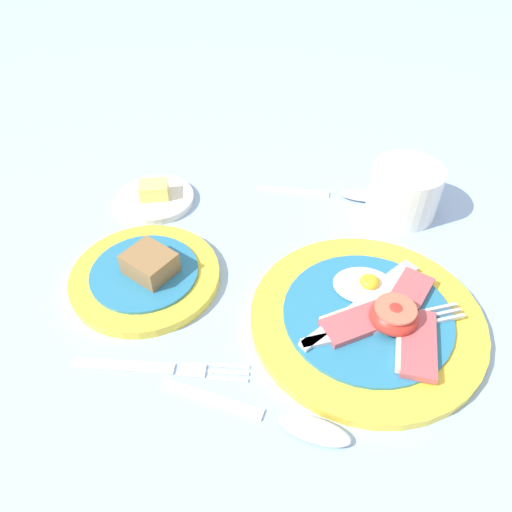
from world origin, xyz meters
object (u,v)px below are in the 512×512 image
at_px(sugar_cup, 404,190).
at_px(teaspoon_by_saucer, 286,421).
at_px(fork_on_cloth, 158,368).
at_px(butter_dish, 155,197).
at_px(teaspoon_near_cup, 345,194).
at_px(bread_plate, 146,274).
at_px(breakfast_plate, 370,317).

xyz_separation_m(sugar_cup, teaspoon_by_saucer, (-0.14, -0.34, -0.03)).
xyz_separation_m(teaspoon_by_saucer, fork_on_cloth, (-0.14, 0.05, -0.00)).
xyz_separation_m(butter_dish, teaspoon_by_saucer, (0.21, -0.33, -0.00)).
relative_size(sugar_cup, butter_dish, 0.87).
bearing_deg(teaspoon_near_cup, fork_on_cloth, -118.95).
distance_m(teaspoon_by_saucer, teaspoon_near_cup, 0.37).
bearing_deg(sugar_cup, bread_plate, -152.51).
bearing_deg(breakfast_plate, bread_plate, 171.43).
bearing_deg(teaspoon_near_cup, breakfast_plate, -81.49).
bearing_deg(teaspoon_by_saucer, fork_on_cloth, 174.60).
xyz_separation_m(sugar_cup, teaspoon_near_cup, (-0.08, 0.03, -0.03)).
bearing_deg(breakfast_plate, butter_dish, 146.41).
bearing_deg(breakfast_plate, sugar_cup, 75.17).
bearing_deg(teaspoon_by_saucer, sugar_cup, 81.33).
height_order(breakfast_plate, butter_dish, breakfast_plate).
xyz_separation_m(breakfast_plate, butter_dish, (-0.29, 0.20, -0.00)).
xyz_separation_m(bread_plate, fork_on_cloth, (0.04, -0.12, -0.01)).
bearing_deg(butter_dish, teaspoon_near_cup, 8.08).
xyz_separation_m(teaspoon_by_saucer, teaspoon_near_cup, (0.07, 0.37, 0.00)).
distance_m(sugar_cup, fork_on_cloth, 0.40).
height_order(breakfast_plate, teaspoon_by_saucer, breakfast_plate).
distance_m(butter_dish, teaspoon_by_saucer, 0.39).
xyz_separation_m(breakfast_plate, fork_on_cloth, (-0.22, -0.08, -0.01)).
xyz_separation_m(breakfast_plate, teaspoon_near_cup, (-0.02, 0.23, -0.01)).
distance_m(butter_dish, fork_on_cloth, 0.29).
bearing_deg(teaspoon_by_saucer, teaspoon_near_cup, 93.75).
bearing_deg(butter_dish, breakfast_plate, -33.59).
bearing_deg(breakfast_plate, teaspoon_near_cup, 95.01).
distance_m(teaspoon_by_saucer, fork_on_cloth, 0.14).
xyz_separation_m(butter_dish, fork_on_cloth, (0.07, -0.28, -0.01)).
relative_size(breakfast_plate, bread_plate, 1.44).
relative_size(bread_plate, fork_on_cloth, 0.98).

